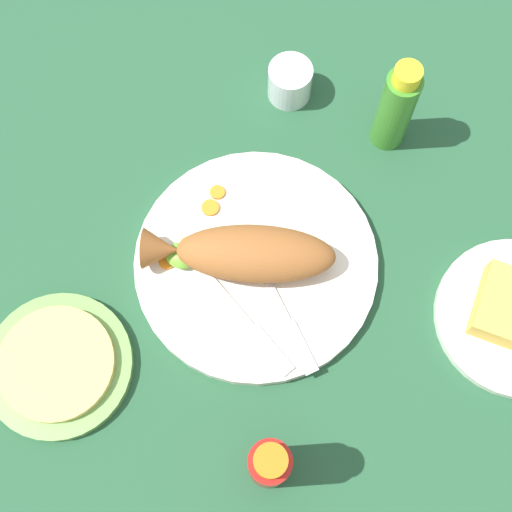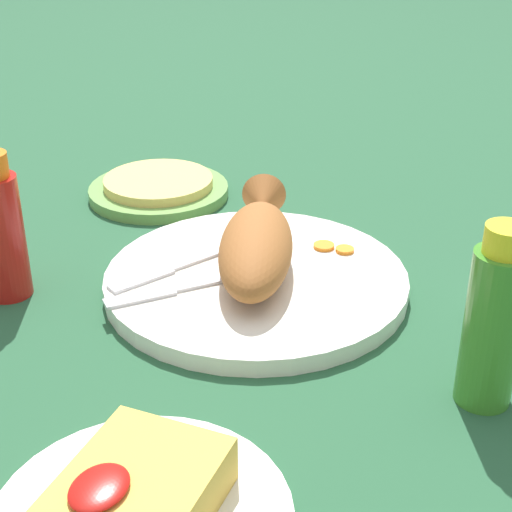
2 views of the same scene
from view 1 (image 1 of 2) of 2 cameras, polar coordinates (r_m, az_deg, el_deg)
name	(u,v)px [view 1 (image 1 of 2)]	position (r m, az deg, el deg)	size (l,w,h in m)	color
ground_plane	(256,266)	(0.93, 0.00, -0.78)	(4.00, 4.00, 0.00)	#235133
main_plate	(256,263)	(0.92, 0.00, -0.60)	(0.31, 0.31, 0.02)	white
fried_fish	(244,253)	(0.88, -0.93, 0.23)	(0.25, 0.14, 0.06)	#935628
fork_near	(284,315)	(0.89, 2.27, -4.75)	(0.14, 0.14, 0.00)	silver
fork_far	(248,323)	(0.89, -0.65, -5.39)	(0.17, 0.10, 0.00)	silver
carrot_slice_near	(210,208)	(0.94, -3.68, 3.88)	(0.02, 0.02, 0.00)	orange
carrot_slice_mid	(217,192)	(0.94, -3.11, 5.12)	(0.02, 0.02, 0.00)	orange
carrot_slice_far	(189,246)	(0.92, -5.38, 0.83)	(0.03, 0.03, 0.00)	orange
carrot_slice_extra	(167,262)	(0.91, -7.15, -0.44)	(0.02, 0.02, 0.00)	orange
lime_wedge_main	(181,256)	(0.91, -6.03, 0.02)	(0.04, 0.03, 0.02)	#6BB233
hot_sauce_bottle_red	(269,465)	(0.81, 1.07, -16.34)	(0.05, 0.05, 0.15)	#B21914
hot_sauce_bottle_green	(396,108)	(0.96, 11.14, 11.58)	(0.05, 0.05, 0.16)	#3D8428
salt_cup	(290,83)	(1.02, 2.72, 13.64)	(0.06, 0.06, 0.06)	silver
tortilla_plate	(59,365)	(0.92, -15.49, -8.44)	(0.18, 0.18, 0.01)	#6B9E4C
tortilla_stack	(56,364)	(0.91, -15.69, -8.28)	(0.14, 0.14, 0.01)	#E0C666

